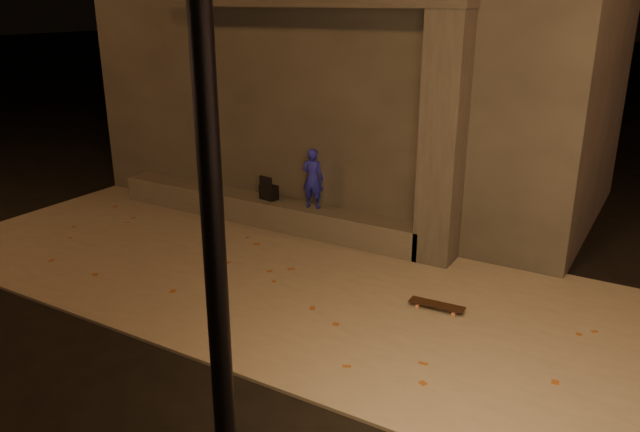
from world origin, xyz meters
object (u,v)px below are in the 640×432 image
Objects in this scene: skateboarder at (313,178)px; column at (443,142)px; skateboard at (437,305)px; backpack at (269,191)px.

column is at bearing 170.93° from skateboarder.
skateboard is at bearing -68.62° from column.
column is at bearing 9.31° from backpack.
skateboard is (2.77, -1.53, -0.89)m from skateboarder.
backpack is at bearing -9.07° from skateboarder.
skateboarder is 2.37× the size of backpack.
skateboarder reaches higher than skateboard.
skateboarder is at bearing 147.84° from skateboard.
backpack is at bearing 154.05° from skateboard.
backpack is 3.99m from skateboard.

